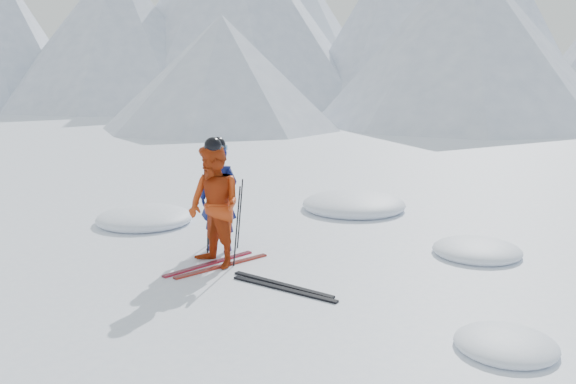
% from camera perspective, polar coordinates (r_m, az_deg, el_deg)
% --- Properties ---
extents(ground, '(160.00, 160.00, 0.00)m').
position_cam_1_polar(ground, '(8.79, 6.78, -8.48)').
color(ground, white).
rests_on(ground, ground).
extents(skier_blue, '(0.71, 0.52, 1.79)m').
position_cam_1_polar(skier_blue, '(10.09, -6.49, -0.54)').
color(skier_blue, '#0E1754').
rests_on(skier_blue, ground).
extents(skier_red, '(1.10, 0.97, 1.88)m').
position_cam_1_polar(skier_red, '(9.28, -6.90, -1.34)').
color(skier_red, '#B0340E').
rests_on(skier_red, ground).
extents(pole_blue_left, '(0.12, 0.08, 1.19)m').
position_cam_1_polar(pole_blue_left, '(10.44, -7.37, -1.83)').
color(pole_blue_left, black).
rests_on(pole_blue_left, ground).
extents(pole_blue_right, '(0.12, 0.07, 1.19)m').
position_cam_1_polar(pole_blue_right, '(10.23, -4.51, -2.05)').
color(pole_blue_right, black).
rests_on(pole_blue_right, ground).
extents(pole_red_left, '(0.12, 0.10, 1.25)m').
position_cam_1_polar(pole_red_left, '(9.72, -7.51, -2.66)').
color(pole_red_left, black).
rests_on(pole_red_left, ground).
extents(pole_red_right, '(0.12, 0.09, 1.25)m').
position_cam_1_polar(pole_red_right, '(9.32, -4.81, -3.23)').
color(pole_red_right, black).
rests_on(pole_red_right, ground).
extents(ski_worn_left, '(0.59, 1.65, 0.03)m').
position_cam_1_polar(ski_worn_left, '(9.59, -7.37, -6.67)').
color(ski_worn_left, black).
rests_on(ski_worn_left, ground).
extents(ski_worn_right, '(0.70, 1.62, 0.03)m').
position_cam_1_polar(ski_worn_right, '(9.46, -6.16, -6.89)').
color(ski_worn_right, black).
rests_on(ski_worn_right, ground).
extents(ski_loose_a, '(1.69, 0.36, 0.03)m').
position_cam_1_polar(ski_loose_a, '(8.65, -0.54, -8.64)').
color(ski_loose_a, black).
rests_on(ski_loose_a, ground).
extents(ski_loose_b, '(1.70, 0.30, 0.03)m').
position_cam_1_polar(ski_loose_b, '(8.48, -0.41, -9.06)').
color(ski_loose_b, black).
rests_on(ski_loose_b, ground).
extents(snow_lumps, '(8.62, 7.13, 0.49)m').
position_cam_1_polar(snow_lumps, '(11.97, 1.99, -2.93)').
color(snow_lumps, white).
rests_on(snow_lumps, ground).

